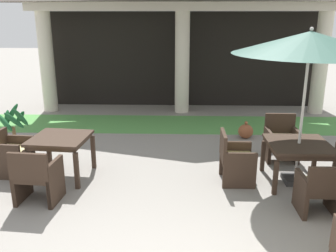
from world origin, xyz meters
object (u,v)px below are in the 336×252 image
at_px(patio_chair_mid_left_west, 12,153).
at_px(potted_palm_left_edge, 15,141).
at_px(patio_umbrella_mid_right, 310,44).
at_px(patio_chair_mid_right_north, 281,140).
at_px(patio_chair_mid_right_west, 235,160).
at_px(patio_table_mid_left, 60,142).
at_px(patio_chair_mid_left_south, 37,177).
at_px(patio_table_mid_right, 298,148).
at_px(patio_chair_mid_right_south, 319,190).
at_px(terracotta_urn, 246,131).

bearing_deg(patio_chair_mid_left_west, potted_palm_left_edge, -154.49).
height_order(patio_umbrella_mid_right, patio_chair_mid_right_north, patio_umbrella_mid_right).
xyz_separation_m(patio_chair_mid_right_west, patio_chair_mid_right_north, (1.07, 1.06, 0.01)).
distance_m(patio_table_mid_left, patio_chair_mid_right_north, 4.28).
bearing_deg(patio_chair_mid_left_south, patio_table_mid_right, 16.30).
relative_size(patio_chair_mid_left_west, patio_chair_mid_right_west, 0.91).
bearing_deg(patio_umbrella_mid_right, patio_chair_mid_right_south, -90.28).
bearing_deg(patio_chair_mid_right_south, patio_chair_mid_left_south, 177.30).
height_order(patio_table_mid_left, patio_chair_mid_right_west, patio_chair_mid_right_west).
xyz_separation_m(patio_chair_mid_left_south, patio_chair_mid_right_north, (4.25, 1.91, -0.01)).
xyz_separation_m(patio_chair_mid_right_north, terracotta_urn, (-0.47, 1.32, -0.25)).
relative_size(patio_table_mid_right, patio_chair_mid_right_north, 1.13).
xyz_separation_m(patio_chair_mid_left_west, terracotta_urn, (4.63, 2.20, -0.23)).
height_order(patio_chair_mid_right_west, terracotta_urn, patio_chair_mid_right_west).
xyz_separation_m(patio_table_mid_right, patio_umbrella_mid_right, (0.00, 0.00, 1.75)).
distance_m(patio_chair_mid_right_west, terracotta_urn, 2.47).
xyz_separation_m(patio_chair_mid_left_south, patio_chair_mid_right_south, (4.23, -0.22, -0.05)).
relative_size(patio_table_mid_left, patio_umbrella_mid_right, 0.39).
bearing_deg(patio_chair_mid_right_north, patio_chair_mid_left_south, 24.50).
xyz_separation_m(patio_table_mid_left, patio_chair_mid_left_south, (-0.08, -0.95, -0.23)).
height_order(patio_chair_mid_right_north, patio_chair_mid_right_south, patio_chair_mid_right_north).
bearing_deg(patio_table_mid_right, patio_chair_mid_right_north, 89.72).
xyz_separation_m(patio_table_mid_left, patio_chair_mid_right_west, (3.09, -0.10, -0.25)).
xyz_separation_m(patio_table_mid_left, potted_palm_left_edge, (-1.29, 1.00, -0.34)).
distance_m(patio_table_mid_left, potted_palm_left_edge, 1.66).
distance_m(patio_table_mid_left, terracotta_urn, 4.37).
bearing_deg(patio_chair_mid_right_south, patio_chair_mid_right_north, 90.00).
bearing_deg(patio_chair_mid_right_west, potted_palm_left_edge, -103.87).
bearing_deg(patio_chair_mid_left_west, patio_chair_mid_right_west, 92.43).
xyz_separation_m(patio_chair_mid_right_north, patio_chair_mid_right_south, (-0.01, -2.13, -0.04)).
height_order(patio_chair_mid_left_west, terracotta_urn, patio_chair_mid_left_west).
distance_m(patio_table_mid_left, patio_chair_mid_right_south, 4.32).
bearing_deg(patio_chair_mid_right_west, terracotta_urn, 166.05).
bearing_deg(patio_chair_mid_right_west, patio_chair_mid_left_south, -74.76).
bearing_deg(terracotta_urn, patio_chair_mid_left_west, -154.63).
distance_m(patio_chair_mid_right_south, terracotta_urn, 3.49).
bearing_deg(patio_chair_mid_right_south, patio_chair_mid_left_west, 166.45).
distance_m(patio_table_mid_right, patio_chair_mid_right_north, 1.09).
bearing_deg(patio_chair_mid_right_south, patio_chair_mid_right_west, 135.18).
height_order(patio_chair_mid_left_west, patio_umbrella_mid_right, patio_umbrella_mid_right).
xyz_separation_m(patio_table_mid_left, terracotta_urn, (3.69, 2.28, -0.49)).
distance_m(patio_chair_mid_left_west, potted_palm_left_edge, 0.98).
distance_m(patio_chair_mid_right_west, patio_chair_mid_right_north, 1.51).
xyz_separation_m(patio_chair_mid_left_south, patio_umbrella_mid_right, (4.24, 0.84, 1.96)).
relative_size(patio_chair_mid_left_west, patio_chair_mid_right_north, 0.90).
distance_m(patio_chair_mid_left_west, patio_chair_mid_right_west, 4.03).
relative_size(patio_chair_mid_right_west, potted_palm_left_edge, 0.83).
bearing_deg(patio_chair_mid_right_north, patio_table_mid_right, 90.00).
height_order(patio_table_mid_left, patio_chair_mid_right_north, patio_chair_mid_right_north).
bearing_deg(terracotta_urn, patio_chair_mid_right_south, -82.42).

